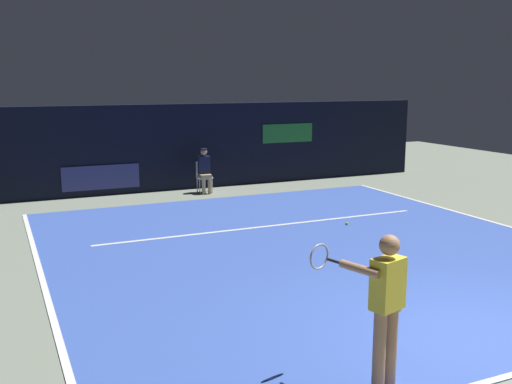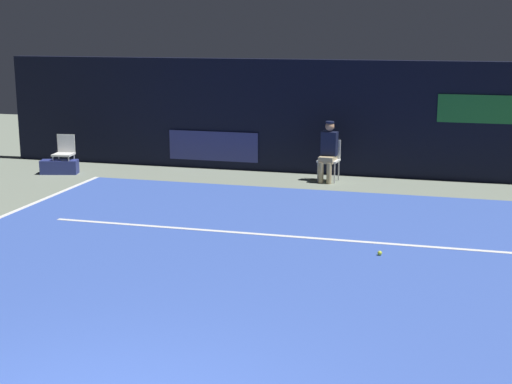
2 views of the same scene
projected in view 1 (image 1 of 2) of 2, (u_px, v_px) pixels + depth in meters
name	position (u px, v px, depth m)	size (l,w,h in m)	color
ground_plane	(309.00, 249.00, 11.68)	(31.44, 31.44, 0.00)	gray
court_surface	(309.00, 248.00, 11.68)	(10.12, 10.97, 0.01)	#3856B2
line_sideline_left	(496.00, 223.00, 13.71)	(0.10, 10.97, 0.01)	white
line_sideline_right	(43.00, 283.00, 9.65)	(0.10, 10.97, 0.01)	white
line_service	(268.00, 226.00, 13.40)	(7.90, 0.10, 0.01)	white
back_wall	(192.00, 146.00, 18.00)	(16.08, 0.33, 2.60)	black
tennis_player	(385.00, 302.00, 6.21)	(0.82, 0.92, 1.73)	tan
line_judge_on_chair	(204.00, 170.00, 17.35)	(0.48, 0.56, 1.32)	white
tennis_ball	(347.00, 223.00, 13.54)	(0.07, 0.07, 0.07)	#CCE033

